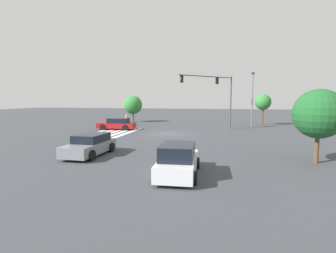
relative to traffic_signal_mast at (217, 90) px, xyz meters
name	(u,v)px	position (x,y,z in m)	size (l,w,h in m)	color
ground_plane	(168,134)	(5.21, -5.21, -5.09)	(153.17, 153.17, 0.00)	#3D3F44
crosswalk_markings	(113,132)	(5.21, -11.93, -5.09)	(9.93, 4.40, 0.01)	silver
traffic_signal_mast	(217,90)	(0.00, 0.00, 0.00)	(6.14, 6.14, 6.97)	#47474C
car_0	(90,145)	(17.43, -8.24, -4.37)	(4.74, 2.26, 1.49)	gray
car_1	(117,124)	(2.35, -12.63, -4.38)	(2.29, 4.90, 1.48)	maroon
car_2	(178,161)	(20.99, -1.30, -4.31)	(4.74, 2.28, 1.68)	silver
pedestrian	(127,119)	(-1.29, -12.67, -4.07)	(0.42, 0.40, 1.81)	brown
street_light_pole_a	(252,95)	(-3.83, 4.76, -0.52)	(0.80, 0.36, 7.56)	slate
tree_corner_a	(319,114)	(16.54, 6.67, -2.03)	(3.05, 3.05, 4.59)	brown
tree_corner_b	(133,105)	(-8.63, -14.32, -2.16)	(3.12, 3.12, 4.51)	brown
tree_corner_c	(263,102)	(-7.98, 6.76, -1.62)	(2.41, 2.41, 4.71)	brown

